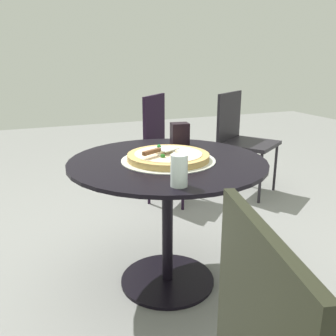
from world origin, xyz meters
The scene contains 8 objects.
ground_plane centered at (0.00, 0.00, 0.00)m, with size 10.00×10.00×0.00m, color gray.
patio_table centered at (0.00, 0.00, 0.52)m, with size 0.98×0.98×0.69m.
pizza_on_tray centered at (0.00, 0.01, 0.71)m, with size 0.46×0.46×0.05m.
pizza_server centered at (0.05, 0.03, 0.75)m, with size 0.21×0.14×0.02m.
drinking_cup centered at (0.10, 0.37, 0.76)m, with size 0.07×0.07×0.13m, color white.
napkin_dispenser centered at (-0.18, -0.26, 0.76)m, with size 0.10×0.08×0.13m, color black.
patio_chair_near centered at (-1.13, -1.09, 0.52)m, with size 0.60×0.60×0.88m.
patio_chair_far centered at (-0.43, -1.14, 0.50)m, with size 0.51×0.51×0.88m.
Camera 1 is at (0.65, 1.64, 1.19)m, focal length 39.63 mm.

